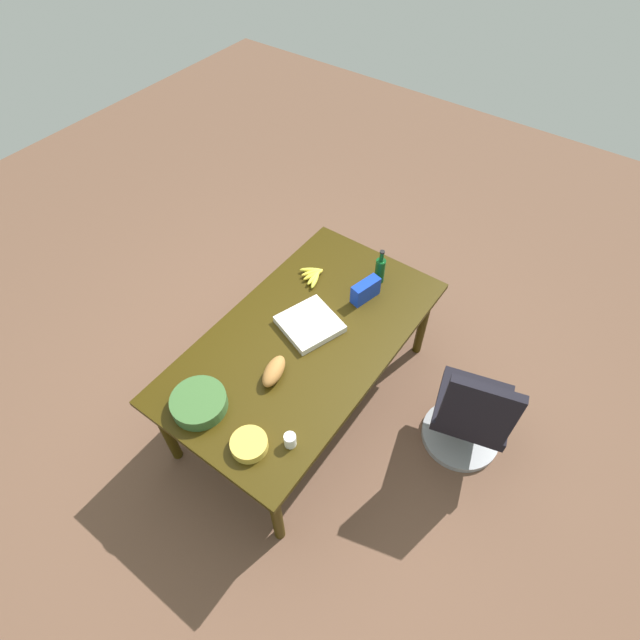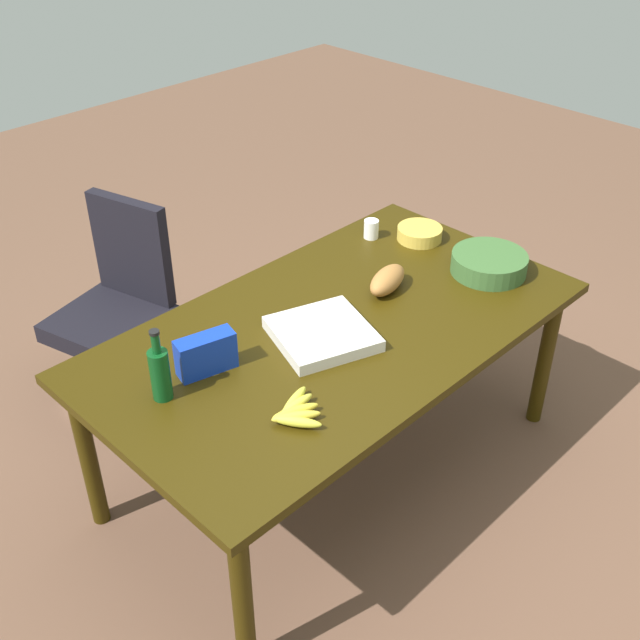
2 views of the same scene
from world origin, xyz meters
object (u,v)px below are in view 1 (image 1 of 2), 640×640
object	(u,v)px
office_chair	(470,418)
pizza_box	(310,324)
wine_bottle	(380,270)
chip_bag_blue	(366,290)
chip_bowl	(249,444)
bread_loaf	(274,371)
conference_table	(304,344)
banana_bunch	(313,275)
salad_bowl	(199,403)
paper_cup	(290,440)

from	to	relation	value
office_chair	pizza_box	distance (m)	1.25
wine_bottle	chip_bag_blue	world-z (taller)	wine_bottle
chip_bowl	bread_loaf	world-z (taller)	bread_loaf
wine_bottle	chip_bag_blue	bearing A→B (deg)	2.68
conference_table	pizza_box	size ratio (longest dim) A/B	5.61
banana_bunch	chip_bowl	bearing A→B (deg)	21.26
conference_table	wine_bottle	world-z (taller)	wine_bottle
salad_bowl	paper_cup	size ratio (longest dim) A/B	3.71
pizza_box	banana_bunch	size ratio (longest dim) A/B	1.66
pizza_box	salad_bowl	size ratio (longest dim) A/B	1.08
conference_table	paper_cup	bearing A→B (deg)	31.13
office_chair	conference_table	bearing A→B (deg)	-73.22
chip_bowl	wine_bottle	size ratio (longest dim) A/B	0.75
chip_bowl	bread_loaf	xyz separation A→B (m)	(-0.46, -0.19, 0.02)
conference_table	chip_bowl	size ratio (longest dim) A/B	9.48
office_chair	banana_bunch	bearing A→B (deg)	-96.02
pizza_box	salad_bowl	world-z (taller)	salad_bowl
pizza_box	wine_bottle	world-z (taller)	wine_bottle
pizza_box	office_chair	bearing A→B (deg)	120.91
salad_bowl	chip_bag_blue	bearing A→B (deg)	166.22
pizza_box	chip_bag_blue	bearing A→B (deg)	179.08
bread_loaf	chip_bowl	bearing A→B (deg)	22.64
conference_table	office_chair	bearing A→B (deg)	106.78
office_chair	chip_bag_blue	world-z (taller)	office_chair
chip_bowl	wine_bottle	bearing A→B (deg)	-176.49
paper_cup	bread_loaf	distance (m)	0.48
chip_bowl	salad_bowl	distance (m)	0.41
office_chair	chip_bowl	world-z (taller)	office_chair
conference_table	office_chair	distance (m)	1.22
pizza_box	chip_bowl	world-z (taller)	chip_bowl
salad_bowl	banana_bunch	xyz separation A→B (m)	(-1.27, -0.09, -0.02)
paper_cup	wine_bottle	bearing A→B (deg)	-169.08
office_chair	chip_bag_blue	distance (m)	1.12
salad_bowl	chip_bag_blue	world-z (taller)	chip_bag_blue
banana_bunch	chip_bag_blue	bearing A→B (deg)	97.02
office_chair	banana_bunch	distance (m)	1.48
conference_table	salad_bowl	bearing A→B (deg)	-13.66
office_chair	wine_bottle	xyz separation A→B (m)	(-0.41, -1.01, 0.50)
paper_cup	conference_table	bearing A→B (deg)	-148.87
office_chair	pizza_box	world-z (taller)	office_chair
office_chair	salad_bowl	distance (m)	1.79
conference_table	banana_bunch	distance (m)	0.57
chip_bag_blue	banana_bunch	bearing A→B (deg)	-82.98
bread_loaf	wine_bottle	bearing A→B (deg)	175.07
chip_bowl	bread_loaf	size ratio (longest dim) A/B	0.89
wine_bottle	bread_loaf	distance (m)	1.10
chip_bag_blue	paper_cup	bearing A→B (deg)	12.29
office_chair	bread_loaf	bearing A→B (deg)	-57.90
chip_bowl	chip_bag_blue	size ratio (longest dim) A/B	0.97
office_chair	wine_bottle	distance (m)	1.19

